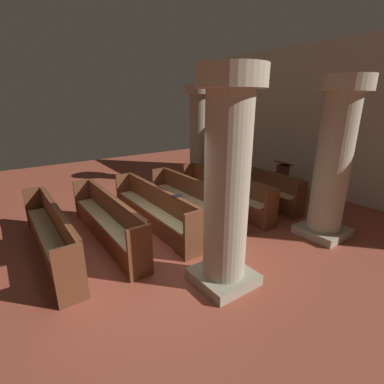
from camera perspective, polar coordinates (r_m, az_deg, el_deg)
ground_plane at (r=5.78m, az=-7.01°, el=-11.93°), size 19.20×19.20×0.00m
back_wall at (r=9.50m, az=27.37°, el=12.48°), size 10.00×0.16×4.50m
pew_row_0 at (r=8.52m, az=12.03°, el=1.64°), size 3.35×0.46×0.96m
pew_row_1 at (r=7.77m, az=6.52°, el=0.32°), size 3.35×0.46×0.96m
pew_row_2 at (r=7.12m, az=-0.07°, el=-1.26°), size 3.35×0.47×0.96m
pew_row_3 at (r=6.59m, az=-7.85°, el=-3.11°), size 3.35×0.46×0.96m
pew_row_4 at (r=6.21m, az=-16.83°, el=-5.15°), size 3.35×0.46×0.96m
pew_row_5 at (r=6.01m, az=-26.75°, el=-7.25°), size 3.35×0.47×0.96m
pillar_aisle_side at (r=6.51m, az=26.75°, el=6.12°), size 1.01×1.01×3.33m
pillar_far_side at (r=10.00m, az=1.58°, el=11.71°), size 1.01×1.01×3.33m
pillar_aisle_rear at (r=4.20m, az=7.08°, el=2.13°), size 0.99×0.99×3.33m
lectern at (r=9.28m, az=17.72°, el=2.22°), size 0.48×0.45×1.08m
hymn_book at (r=5.90m, az=-2.97°, el=-0.77°), size 0.13×0.20×0.03m
kneeler_box_blue at (r=5.76m, az=7.19°, el=-10.69°), size 0.43×0.24×0.23m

